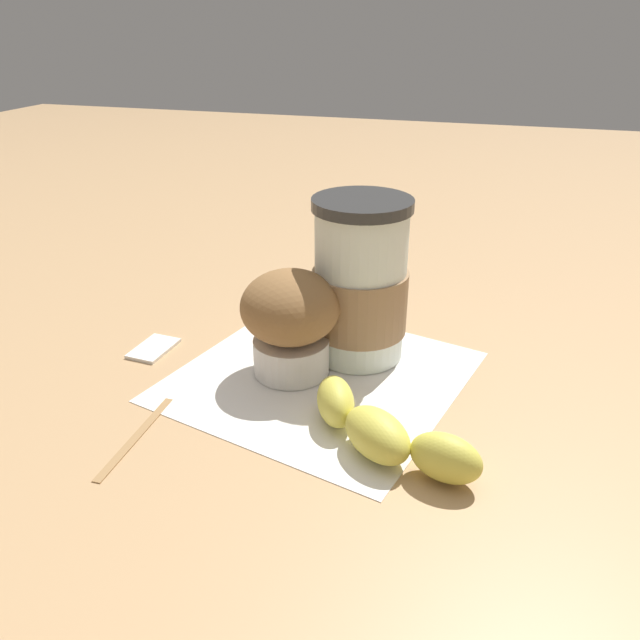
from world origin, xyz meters
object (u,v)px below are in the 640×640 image
object	(u,v)px
coffee_cup	(360,286)
sugar_packet	(155,345)
banana	(383,431)
muffin	(290,319)

from	to	relation	value
coffee_cup	sugar_packet	xyz separation A→B (m)	(0.05, -0.20, -0.07)
banana	muffin	bearing A→B (deg)	-130.73
coffee_cup	sugar_packet	world-z (taller)	coffee_cup
banana	coffee_cup	bearing A→B (deg)	-159.42
coffee_cup	sugar_packet	bearing A→B (deg)	-76.25
banana	sugar_packet	bearing A→B (deg)	-110.70
muffin	coffee_cup	bearing A→B (deg)	135.72
muffin	banana	world-z (taller)	muffin
coffee_cup	banana	size ratio (longest dim) A/B	1.04
banana	sugar_packet	distance (m)	0.27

